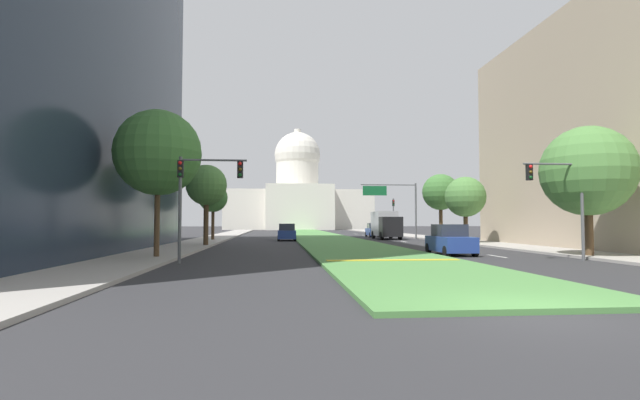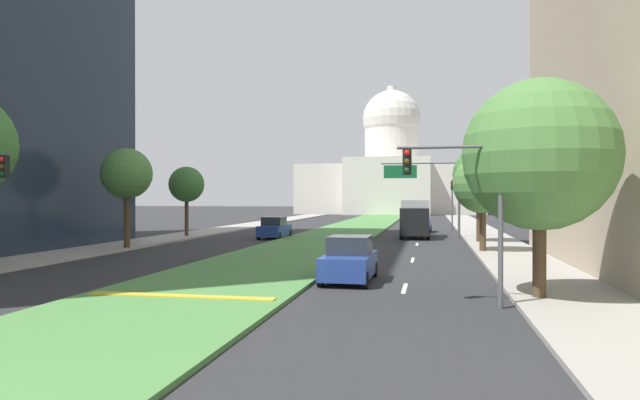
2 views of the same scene
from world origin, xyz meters
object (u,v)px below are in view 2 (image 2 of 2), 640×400
(street_tree_left_far, at_px, (187,185))
(sedan_lead_stopped, at_px, (349,260))
(capitol_building, at_px, (391,175))
(street_tree_left_mid, at_px, (127,174))
(sedan_midblock, at_px, (274,228))
(street_tree_right_far, at_px, (479,174))
(traffic_light_near_right, at_px, (473,187))
(overhead_guide_sign, at_px, (429,182))
(street_tree_right_mid, at_px, (483,184))
(box_truck_delivery, at_px, (415,218))
(street_tree_right_near, at_px, (540,155))
(sedan_distant, at_px, (421,223))
(traffic_light_far_right, at_px, (452,198))

(street_tree_left_far, xyz_separation_m, sedan_lead_stopped, (17.22, -22.02, -3.64))
(capitol_building, xyz_separation_m, street_tree_left_mid, (-11.34, -86.35, -3.06))
(sedan_lead_stopped, bearing_deg, sedan_midblock, 113.13)
(street_tree_right_far, bearing_deg, street_tree_left_far, 176.00)
(capitol_building, bearing_deg, traffic_light_near_right, -84.67)
(overhead_guide_sign, bearing_deg, street_tree_right_mid, -74.90)
(overhead_guide_sign, height_order, sedan_midblock, overhead_guide_sign)
(street_tree_right_far, bearing_deg, sedan_lead_stopped, -108.50)
(capitol_building, height_order, sedan_lead_stopped, capitol_building)
(overhead_guide_sign, relative_size, box_truck_delivery, 1.03)
(street_tree_right_near, distance_m, sedan_distant, 36.68)
(box_truck_delivery, bearing_deg, overhead_guide_sign, 0.14)
(street_tree_left_mid, xyz_separation_m, street_tree_right_mid, (22.70, 2.19, -0.71))
(street_tree_right_near, bearing_deg, street_tree_right_mid, 91.40)
(sedan_midblock, bearing_deg, overhead_guide_sign, 13.82)
(traffic_light_near_right, relative_size, sedan_distant, 1.09)
(traffic_light_near_right, xyz_separation_m, sedan_midblock, (-14.04, 26.83, -2.95))
(traffic_light_near_right, distance_m, street_tree_left_mid, 25.94)
(traffic_light_far_right, distance_m, box_truck_delivery, 10.38)
(street_tree_right_mid, xyz_separation_m, sedan_midblock, (-15.91, 9.23, -3.40))
(traffic_light_far_right, distance_m, street_tree_right_far, 14.79)
(sedan_distant, bearing_deg, traffic_light_far_right, 31.76)
(street_tree_left_mid, distance_m, sedan_lead_stopped, 19.93)
(street_tree_right_far, bearing_deg, overhead_guide_sign, 126.82)
(capitol_building, distance_m, overhead_guide_sign, 72.36)
(street_tree_right_mid, distance_m, street_tree_left_far, 25.34)
(sedan_midblock, xyz_separation_m, sedan_distant, (11.81, 10.86, 0.01))
(traffic_light_near_right, bearing_deg, street_tree_right_far, 84.88)
(capitol_building, relative_size, overhead_guide_sign, 5.65)
(traffic_light_near_right, relative_size, street_tree_right_near, 0.70)
(street_tree_right_mid, xyz_separation_m, street_tree_right_far, (0.37, 7.39, 0.90))
(street_tree_left_mid, bearing_deg, street_tree_right_mid, 5.51)
(street_tree_right_near, relative_size, sedan_midblock, 1.75)
(overhead_guide_sign, distance_m, sedan_lead_stopped, 25.75)
(capitol_building, bearing_deg, box_truck_delivery, -84.47)
(capitol_building, distance_m, box_truck_delivery, 72.45)
(capitol_building, height_order, street_tree_right_mid, capitol_building)
(capitol_building, height_order, box_truck_delivery, capitol_building)
(capitol_building, bearing_deg, overhead_guide_sign, -83.62)
(sedan_lead_stopped, xyz_separation_m, box_truck_delivery, (2.03, 25.27, 0.82))
(capitol_building, height_order, street_tree_right_near, capitol_building)
(street_tree_left_mid, relative_size, street_tree_right_mid, 1.09)
(capitol_building, distance_m, street_tree_right_near, 100.99)
(traffic_light_far_right, height_order, overhead_guide_sign, overhead_guide_sign)
(street_tree_right_near, xyz_separation_m, box_truck_delivery, (-4.80, 28.41, -3.19))
(street_tree_right_near, bearing_deg, sedan_distant, 97.08)
(capitol_building, xyz_separation_m, street_tree_right_mid, (11.36, -84.16, -3.77))
(traffic_light_far_right, bearing_deg, capitol_building, 99.44)
(street_tree_right_near, height_order, street_tree_left_mid, street_tree_right_near)
(street_tree_left_mid, distance_m, box_truck_delivery, 23.58)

